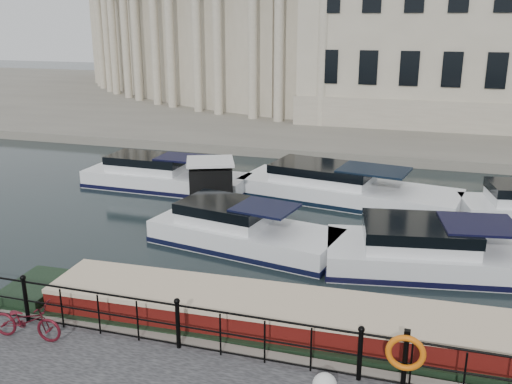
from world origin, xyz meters
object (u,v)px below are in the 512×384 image
at_px(narrowboat, 312,336).
at_px(harbour_hut, 211,187).
at_px(life_ring_post, 406,354).
at_px(bicycle, 26,321).

relative_size(narrowboat, harbour_hut, 5.19).
distance_m(life_ring_post, harbour_hut, 13.64).
distance_m(bicycle, narrowboat, 6.63).
distance_m(bicycle, harbour_hut, 11.41).
xyz_separation_m(life_ring_post, narrowboat, (-2.17, 1.71, -0.98)).
relative_size(bicycle, narrowboat, 0.10).
bearing_deg(bicycle, harbour_hut, -3.76).
bearing_deg(bicycle, life_ring_post, -89.44).
bearing_deg(narrowboat, harbour_hut, 121.88).
bearing_deg(harbour_hut, narrowboat, -78.48).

